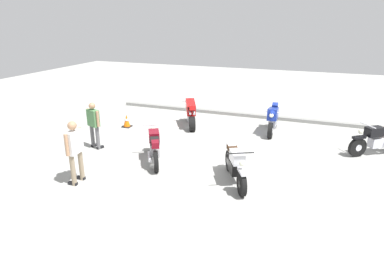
# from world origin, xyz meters

# --- Properties ---
(ground_plane) EXTENTS (40.00, 40.00, 0.00)m
(ground_plane) POSITION_xyz_m (0.00, 0.00, 0.00)
(ground_plane) COLOR #9E9E99
(curb_edge) EXTENTS (14.00, 0.30, 0.15)m
(curb_edge) POSITION_xyz_m (0.00, 4.60, 0.07)
(curb_edge) COLOR gray
(curb_edge) RESTS_ON ground
(motorcycle_maroon_cruiser) EXTENTS (1.13, 1.88, 1.09)m
(motorcycle_maroon_cruiser) POSITION_xyz_m (-2.37, -1.48, 0.52)
(motorcycle_maroon_cruiser) COLOR black
(motorcycle_maroon_cruiser) RESTS_ON ground
(motorcycle_black_cruiser) EXTENTS (1.76, 1.32, 1.09)m
(motorcycle_black_cruiser) POSITION_xyz_m (4.30, 1.63, 0.52)
(motorcycle_black_cruiser) COLOR black
(motorcycle_black_cruiser) RESTS_ON ground
(motorcycle_silver_cruiser) EXTENTS (1.06, 1.92, 1.09)m
(motorcycle_silver_cruiser) POSITION_xyz_m (0.34, -1.94, 0.52)
(motorcycle_silver_cruiser) COLOR black
(motorcycle_silver_cruiser) RESTS_ON ground
(motorcycle_blue_sportbike) EXTENTS (0.70, 1.95, 1.14)m
(motorcycle_blue_sportbike) POSITION_xyz_m (0.76, 2.68, 0.59)
(motorcycle_blue_sportbike) COLOR black
(motorcycle_blue_sportbike) RESTS_ON ground
(motorcycle_red_sportbike) EXTENTS (1.04, 1.85, 1.14)m
(motorcycle_red_sportbike) POSITION_xyz_m (-2.58, 2.37, 0.59)
(motorcycle_red_sportbike) COLOR black
(motorcycle_red_sportbike) RESTS_ON ground
(person_in_green_shirt) EXTENTS (0.63, 0.43, 1.64)m
(person_in_green_shirt) POSITION_xyz_m (-4.84, -1.15, 0.93)
(person_in_green_shirt) COLOR #59595B
(person_in_green_shirt) RESTS_ON ground
(person_in_white_shirt) EXTENTS (0.32, 0.68, 1.78)m
(person_in_white_shirt) POSITION_xyz_m (-3.74, -3.48, 1.03)
(person_in_white_shirt) COLOR gray
(person_in_white_shirt) RESTS_ON ground
(traffic_cone) EXTENTS (0.36, 0.36, 0.53)m
(traffic_cone) POSITION_xyz_m (-5.06, 1.31, 0.26)
(traffic_cone) COLOR black
(traffic_cone) RESTS_ON ground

